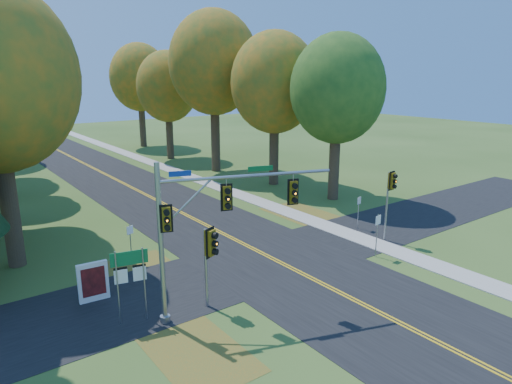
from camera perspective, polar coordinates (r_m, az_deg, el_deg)
ground at (r=23.47m, az=5.17°, el=-9.85°), size 160.00×160.00×0.00m
road_main at (r=23.47m, az=5.17°, el=-9.83°), size 8.00×160.00×0.02m
road_cross at (r=24.87m, az=2.07°, el=-8.33°), size 60.00×6.00×0.02m
centerline_left at (r=23.40m, az=4.98°, el=-9.86°), size 0.10×160.00×0.01m
centerline_right at (r=23.53m, az=5.35°, el=-9.73°), size 0.10×160.00×0.01m
sidewalk_east at (r=27.69m, az=14.87°, el=-6.34°), size 1.60×160.00×0.06m
leaf_patch_w_near at (r=23.44m, az=-13.85°, el=-10.26°), size 4.00×6.00×0.00m
leaf_patch_e at (r=31.92m, az=7.15°, el=-3.20°), size 3.50×8.00×0.00m
leaf_patch_w_far at (r=17.48m, az=-7.49°, el=-19.15°), size 3.00×5.00×0.00m
tree_e_a at (r=35.78m, az=10.13°, el=12.50°), size 7.20×7.20×12.73m
tree_e_b at (r=40.37m, az=2.35°, el=13.43°), size 7.60×7.60×13.33m
tree_e_c at (r=46.39m, az=-5.27°, el=15.71°), size 8.80×8.80×15.79m
tree_e_d at (r=54.17m, az=-10.99°, el=12.77°), size 7.00×7.00×12.32m
tree_e_e at (r=64.41m, az=-14.32°, el=13.68°), size 7.80×7.80×13.74m
traffic_mast at (r=17.89m, az=-6.25°, el=-3.34°), size 6.85×2.54×6.54m
east_signal_pole at (r=27.51m, az=16.49°, el=0.41°), size 0.50×0.57×4.27m
ped_signal_pole at (r=19.04m, az=-5.77°, el=-7.08°), size 0.54×0.65×3.60m
route_sign_cluster at (r=18.77m, az=-15.46°, el=-9.53°), size 1.42×0.36×3.10m
info_kiosk at (r=21.42m, az=-19.68°, el=-10.55°), size 1.31×0.29×1.80m
reg_sign_e_north at (r=29.76m, az=12.72°, el=-1.79°), size 0.41×0.12×2.17m
reg_sign_e_south at (r=25.41m, az=14.94°, el=-4.34°), size 0.46×0.10×2.43m
reg_sign_w at (r=24.69m, az=-15.44°, el=-5.44°), size 0.39×0.17×2.13m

